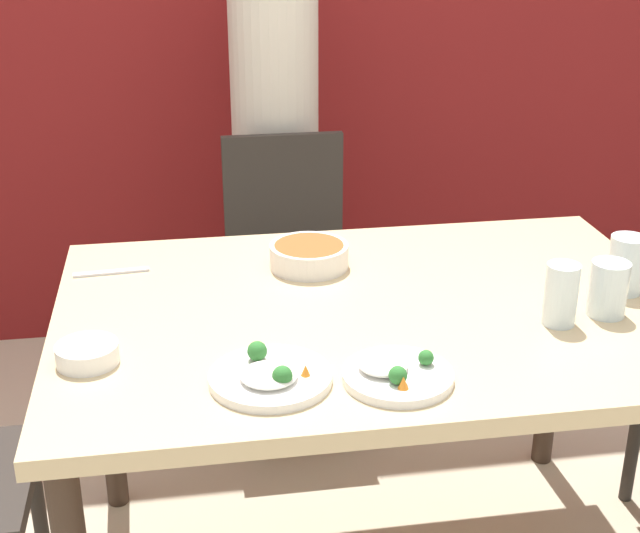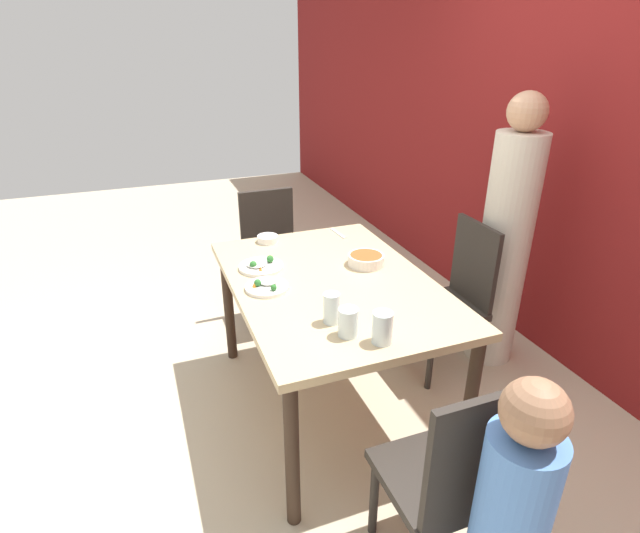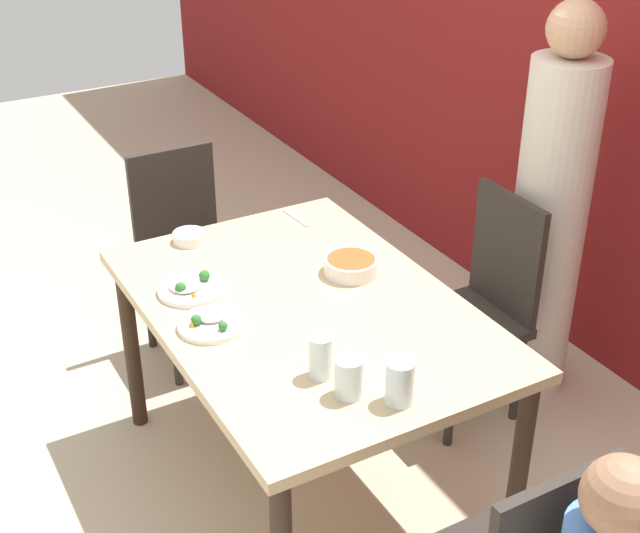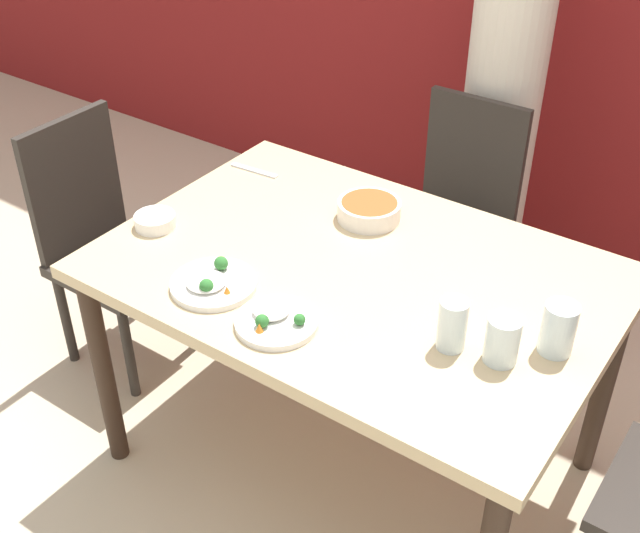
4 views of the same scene
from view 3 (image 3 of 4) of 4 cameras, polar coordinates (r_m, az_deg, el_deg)
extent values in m
plane|color=beige|center=(3.40, -0.85, -13.62)|extent=(10.00, 10.00, 0.00)
cube|color=tan|center=(2.95, -0.96, -2.80)|extent=(1.40, 0.96, 0.04)
cylinder|color=#332319|center=(3.53, -11.98, -5.03)|extent=(0.06, 0.06, 0.73)
cylinder|color=#332319|center=(3.80, 0.08, -1.65)|extent=(0.06, 0.06, 0.73)
cylinder|color=#332319|center=(2.96, 12.61, -12.74)|extent=(0.06, 0.06, 0.73)
cube|color=#2D2823|center=(3.55, 9.17, -3.63)|extent=(0.40, 0.40, 0.04)
cube|color=#2D2823|center=(3.52, 11.89, 0.84)|extent=(0.38, 0.03, 0.49)
cylinder|color=#2D2823|center=(3.69, 5.30, -5.96)|extent=(0.04, 0.04, 0.39)
cylinder|color=#2D2823|center=(3.48, 8.36, -8.65)|extent=(0.04, 0.04, 0.39)
cylinder|color=#2D2823|center=(3.86, 9.38, -4.53)|extent=(0.04, 0.04, 0.39)
cylinder|color=#2D2823|center=(3.66, 12.54, -6.99)|extent=(0.04, 0.04, 0.39)
cube|color=#2D2823|center=(3.88, -8.07, -0.49)|extent=(0.40, 0.40, 0.04)
cube|color=#2D2823|center=(3.91, -9.36, 4.07)|extent=(0.03, 0.38, 0.49)
cylinder|color=#2D2823|center=(3.81, -9.21, -5.00)|extent=(0.04, 0.04, 0.39)
cylinder|color=#2D2823|center=(3.91, -4.70, -3.72)|extent=(0.04, 0.04, 0.39)
cylinder|color=#2D2823|center=(4.08, -10.88, -2.70)|extent=(0.04, 0.04, 0.39)
cylinder|color=#2D2823|center=(4.17, -6.62, -1.56)|extent=(0.04, 0.04, 0.39)
cylinder|color=beige|center=(3.63, 14.34, 1.95)|extent=(0.29, 0.29, 1.42)
sphere|color=tan|center=(3.35, 16.07, 14.43)|extent=(0.21, 0.21, 0.21)
sphere|color=#9E7051|center=(1.99, 18.86, -13.81)|extent=(0.18, 0.18, 0.18)
cylinder|color=silver|center=(3.11, 1.99, 0.04)|extent=(0.19, 0.19, 0.06)
cylinder|color=#BC5123|center=(3.09, 2.00, 0.46)|extent=(0.17, 0.17, 0.01)
cylinder|color=white|center=(3.04, -8.20, -1.44)|extent=(0.23, 0.23, 0.02)
ellipsoid|color=white|center=(3.02, -8.64, -1.20)|extent=(0.11, 0.11, 0.02)
sphere|color=#2D702D|center=(2.99, -8.91, -1.34)|extent=(0.04, 0.04, 0.04)
sphere|color=#2D702D|center=(3.05, -7.41, -0.57)|extent=(0.04, 0.04, 0.04)
cone|color=orange|center=(2.97, -8.10, -1.74)|extent=(0.02, 0.02, 0.02)
cylinder|color=white|center=(2.84, -7.01, -3.73)|extent=(0.21, 0.21, 0.02)
ellipsoid|color=white|center=(2.85, -6.99, -3.08)|extent=(0.09, 0.09, 0.02)
cone|color=orange|center=(2.81, -8.22, -3.64)|extent=(0.02, 0.02, 0.02)
sphere|color=#2D702D|center=(2.78, -6.23, -3.80)|extent=(0.03, 0.03, 0.03)
sphere|color=#2D702D|center=(2.82, -7.93, -3.40)|extent=(0.03, 0.03, 0.03)
cylinder|color=white|center=(3.35, -8.36, 1.88)|extent=(0.12, 0.12, 0.04)
cylinder|color=white|center=(3.35, -8.38, 2.13)|extent=(0.11, 0.11, 0.01)
cylinder|color=silver|center=(2.48, 5.11, -7.38)|extent=(0.08, 0.08, 0.13)
cylinder|color=silver|center=(2.57, 0.03, -5.78)|extent=(0.07, 0.07, 0.14)
cylinder|color=silver|center=(2.50, 1.87, -7.10)|extent=(0.08, 0.08, 0.12)
cube|color=silver|center=(3.50, -1.51, 3.12)|extent=(0.18, 0.03, 0.01)
camera|label=1|loc=(2.76, -40.30, 7.86)|focal=50.00mm
camera|label=2|loc=(0.56, 26.22, -24.07)|focal=28.00mm
camera|label=4|loc=(1.32, -45.15, 9.07)|focal=45.00mm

